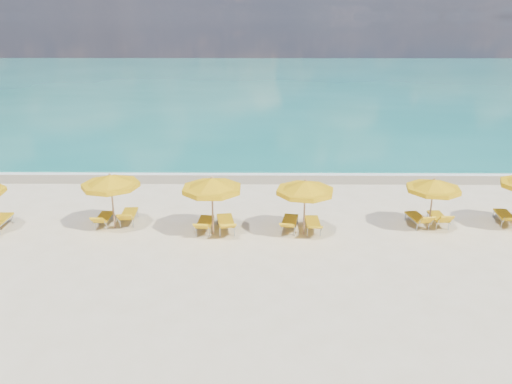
{
  "coord_description": "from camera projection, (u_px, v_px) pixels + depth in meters",
  "views": [
    {
      "loc": [
        0.17,
        -18.32,
        8.18
      ],
      "look_at": [
        0.0,
        1.5,
        1.2
      ],
      "focal_mm": 35.0,
      "sensor_mm": 36.0,
      "label": 1
    }
  ],
  "objects": [
    {
      "name": "umbrella_1",
      "position": [
        110.0,
        182.0,
        19.77
      ],
      "size": [
        2.64,
        2.64,
        2.35
      ],
      "rotation": [
        0.0,
        0.0,
        0.15
      ],
      "color": "tan",
      "rests_on": "ground"
    },
    {
      "name": "lounger_3_right",
      "position": [
        313.0,
        226.0,
        20.1
      ],
      "size": [
        0.59,
        1.77,
        0.67
      ],
      "rotation": [
        0.0,
        0.0,
        0.0
      ],
      "color": "#A5A8AD",
      "rests_on": "ground"
    },
    {
      "name": "lounger_4_left",
      "position": [
        417.0,
        221.0,
        20.6
      ],
      "size": [
        0.82,
        1.73,
        0.78
      ],
      "rotation": [
        0.0,
        0.0,
        0.16
      ],
      "color": "#A5A8AD",
      "rests_on": "ground"
    },
    {
      "name": "umbrella_2",
      "position": [
        212.0,
        185.0,
        19.2
      ],
      "size": [
        3.09,
        3.09,
        2.4
      ],
      "rotation": [
        0.0,
        0.0,
        -0.39
      ],
      "color": "tan",
      "rests_on": "ground"
    },
    {
      "name": "lounger_5_left",
      "position": [
        504.0,
        219.0,
        20.83
      ],
      "size": [
        0.8,
        1.83,
        0.67
      ],
      "rotation": [
        0.0,
        0.0,
        -0.14
      ],
      "color": "#A5A8AD",
      "rests_on": "ground"
    },
    {
      "name": "lounger_3_left",
      "position": [
        289.0,
        225.0,
        20.2
      ],
      "size": [
        0.89,
        1.89,
        0.74
      ],
      "rotation": [
        0.0,
        0.0,
        -0.17
      ],
      "color": "#A5A8AD",
      "rests_on": "ground"
    },
    {
      "name": "whitecap_near",
      "position": [
        175.0,
        136.0,
        36.08
      ],
      "size": [
        14.0,
        0.36,
        0.05
      ],
      "primitive_type": "cube",
      "color": "white",
      "rests_on": "ground"
    },
    {
      "name": "wet_sand_band",
      "position": [
        257.0,
        177.0,
        26.98
      ],
      "size": [
        120.0,
        2.6,
        0.01
      ],
      "primitive_type": "cube",
      "color": "tan",
      "rests_on": "ground"
    },
    {
      "name": "umbrella_3",
      "position": [
        305.0,
        188.0,
        19.17
      ],
      "size": [
        2.67,
        2.67,
        2.31
      ],
      "rotation": [
        0.0,
        0.0,
        0.19
      ],
      "color": "tan",
      "rests_on": "ground"
    },
    {
      "name": "lounger_2_right",
      "position": [
        226.0,
        225.0,
        20.11
      ],
      "size": [
        0.93,
        2.03,
        0.79
      ],
      "rotation": [
        0.0,
        0.0,
        0.16
      ],
      "color": "#A5A8AD",
      "rests_on": "ground"
    },
    {
      "name": "whitecap_far",
      "position": [
        352.0,
        118.0,
        42.57
      ],
      "size": [
        18.0,
        0.3,
        0.05
      ],
      "primitive_type": "cube",
      "color": "white",
      "rests_on": "ground"
    },
    {
      "name": "lounger_1_right",
      "position": [
        129.0,
        218.0,
        20.91
      ],
      "size": [
        0.72,
        1.82,
        0.8
      ],
      "rotation": [
        0.0,
        0.0,
        0.07
      ],
      "color": "#A5A8AD",
      "rests_on": "ground"
    },
    {
      "name": "ground_plane",
      "position": [
        256.0,
        233.0,
        20.0
      ],
      "size": [
        120.0,
        120.0,
        0.0
      ],
      "primitive_type": "plane",
      "color": "beige"
    },
    {
      "name": "lounger_2_left",
      "position": [
        205.0,
        226.0,
        20.08
      ],
      "size": [
        0.68,
        1.81,
        0.76
      ],
      "rotation": [
        0.0,
        0.0,
        -0.06
      ],
      "color": "#A5A8AD",
      "rests_on": "ground"
    },
    {
      "name": "lounger_1_left",
      "position": [
        104.0,
        221.0,
        20.66
      ],
      "size": [
        0.57,
        1.62,
        0.73
      ],
      "rotation": [
        0.0,
        0.0,
        0.01
      ],
      "color": "#A5A8AD",
      "rests_on": "ground"
    },
    {
      "name": "umbrella_4",
      "position": [
        434.0,
        186.0,
        19.72
      ],
      "size": [
        2.59,
        2.59,
        2.19
      ],
      "rotation": [
        0.0,
        0.0,
        0.23
      ],
      "color": "tan",
      "rests_on": "ground"
    },
    {
      "name": "lounger_4_right",
      "position": [
        438.0,
        220.0,
        20.66
      ],
      "size": [
        0.59,
        1.64,
        0.79
      ],
      "rotation": [
        0.0,
        0.0,
        0.02
      ],
      "color": "#A5A8AD",
      "rests_on": "ground"
    },
    {
      "name": "ocean",
      "position": [
        259.0,
        83.0,
        65.27
      ],
      "size": [
        120.0,
        80.0,
        0.3
      ],
      "primitive_type": "cube",
      "color": "#136F66",
      "rests_on": "ground"
    },
    {
      "name": "foam_line",
      "position": [
        257.0,
        172.0,
        27.73
      ],
      "size": [
        120.0,
        1.2,
        0.03
      ],
      "primitive_type": "cube",
      "color": "white",
      "rests_on": "ground"
    }
  ]
}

